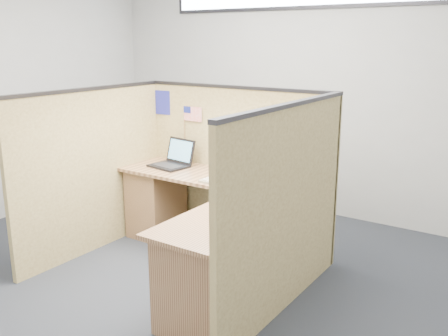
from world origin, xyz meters
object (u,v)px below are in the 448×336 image
Objects in this scene: laptop at (173,159)px; mouse at (250,187)px; l_desk at (208,228)px; keyboard at (223,183)px.

mouse is at bearing -5.99° from laptop.
keyboard is (0.02, 0.19, 0.35)m from l_desk.
l_desk is at bearing -22.95° from laptop.
keyboard is (0.79, -0.28, -0.05)m from laptop.
laptop reaches higher than l_desk.
mouse is (0.29, 0.20, 0.36)m from l_desk.
mouse is at bearing 33.83° from l_desk.
keyboard is 4.46× the size of mouse.
keyboard is at bearing -178.72° from mouse.
laptop is at bearing 148.53° from l_desk.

